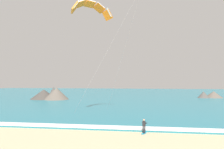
# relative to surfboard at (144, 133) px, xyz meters

# --- Properties ---
(sea) EXTENTS (200.00, 120.00, 0.20)m
(sea) POSITION_rel_surfboard_xyz_m (-0.60, 60.63, 0.07)
(sea) COLOR teal
(sea) RESTS_ON ground
(surf_foam) EXTENTS (200.00, 2.06, 0.04)m
(surf_foam) POSITION_rel_surfboard_xyz_m (-0.60, 1.63, 0.19)
(surf_foam) COLOR white
(surf_foam) RESTS_ON sea
(surfboard) EXTENTS (0.91, 1.46, 0.09)m
(surfboard) POSITION_rel_surfboard_xyz_m (0.00, 0.00, 0.00)
(surfboard) COLOR #239EC6
(surfboard) RESTS_ON ground
(kitesurfer) EXTENTS (0.64, 0.64, 1.69)m
(kitesurfer) POSITION_rel_surfboard_xyz_m (0.01, 0.02, 0.91)
(kitesurfer) COLOR #232328
(kitesurfer) RESTS_ON ground
(kite_primary) EXTENTS (11.26, 11.20, 18.52)m
(kite_primary) POSITION_rel_surfboard_xyz_m (-8.61, 8.81, 18.47)
(kite_primary) COLOR orange
(headland_right) EXTENTS (9.03, 6.59, 2.40)m
(headland_right) POSITION_rel_surfboard_xyz_m (23.41, 50.11, 1.17)
(headland_right) COLOR #665B51
(headland_right) RESTS_ON ground
(headland_left) EXTENTS (13.16, 9.39, 4.05)m
(headland_left) POSITION_rel_surfboard_xyz_m (-28.74, 37.82, 1.75)
(headland_left) COLOR #665B51
(headland_left) RESTS_ON ground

